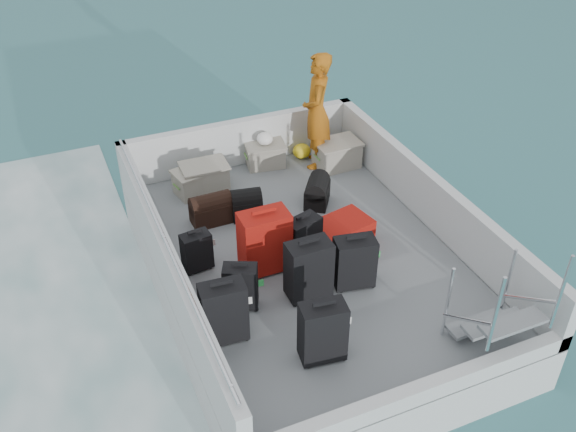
% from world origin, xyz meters
% --- Properties ---
extents(ground, '(160.00, 160.00, 0.00)m').
position_xyz_m(ground, '(0.00, 0.00, 0.00)').
color(ground, '#175151').
rests_on(ground, ground).
extents(ferry_hull, '(3.60, 5.00, 0.60)m').
position_xyz_m(ferry_hull, '(0.00, 0.00, 0.30)').
color(ferry_hull, silver).
rests_on(ferry_hull, ground).
extents(deck, '(3.30, 4.70, 0.02)m').
position_xyz_m(deck, '(0.00, 0.00, 0.61)').
color(deck, slate).
rests_on(deck, ferry_hull).
extents(deck_fittings, '(3.60, 5.00, 0.90)m').
position_xyz_m(deck_fittings, '(0.35, -0.32, 0.99)').
color(deck_fittings, silver).
rests_on(deck_fittings, deck).
extents(suitcase_0, '(0.48, 0.30, 0.72)m').
position_xyz_m(suitcase_0, '(-1.40, -0.95, 0.98)').
color(suitcase_0, black).
rests_on(suitcase_0, deck).
extents(suitcase_1, '(0.42, 0.35, 0.56)m').
position_xyz_m(suitcase_1, '(-1.08, -0.56, 0.90)').
color(suitcase_1, black).
rests_on(suitcase_1, deck).
extents(suitcase_2, '(0.36, 0.24, 0.50)m').
position_xyz_m(suitcase_2, '(-1.33, 0.26, 0.87)').
color(suitcase_2, black).
rests_on(suitcase_2, deck).
extents(suitcase_3, '(0.49, 0.32, 0.69)m').
position_xyz_m(suitcase_3, '(-0.59, -1.59, 0.97)').
color(suitcase_3, black).
rests_on(suitcase_3, deck).
extents(suitcase_4, '(0.49, 0.29, 0.73)m').
position_xyz_m(suitcase_4, '(-0.32, -0.68, 0.98)').
color(suitcase_4, black).
rests_on(suitcase_4, deck).
extents(suitcase_5, '(0.57, 0.34, 0.79)m').
position_xyz_m(suitcase_5, '(-0.59, -0.05, 1.01)').
color(suitcase_5, '#9E190C').
rests_on(suitcase_5, deck).
extents(suitcase_6, '(0.50, 0.35, 0.64)m').
position_xyz_m(suitcase_6, '(0.23, -0.72, 0.94)').
color(suitcase_6, black).
rests_on(suitcase_6, deck).
extents(suitcase_7, '(0.47, 0.35, 0.59)m').
position_xyz_m(suitcase_7, '(-0.11, -0.06, 0.91)').
color(suitcase_7, black).
rests_on(suitcase_7, deck).
extents(suitcase_8, '(0.82, 0.63, 0.29)m').
position_xyz_m(suitcase_8, '(0.48, 0.08, 0.76)').
color(suitcase_8, '#9E190C').
rests_on(suitcase_8, deck).
extents(duffel_0, '(0.54, 0.31, 0.32)m').
position_xyz_m(duffel_0, '(-0.88, 1.12, 0.78)').
color(duffel_0, black).
rests_on(duffel_0, deck).
extents(duffel_1, '(0.44, 0.37, 0.32)m').
position_xyz_m(duffel_1, '(-0.42, 1.05, 0.78)').
color(duffel_1, black).
rests_on(duffel_1, deck).
extents(duffel_2, '(0.50, 0.54, 0.32)m').
position_xyz_m(duffel_2, '(0.57, 0.96, 0.78)').
color(duffel_2, black).
rests_on(duffel_2, deck).
extents(crate_0, '(0.61, 0.48, 0.33)m').
position_xyz_m(crate_0, '(-0.87, 1.89, 0.78)').
color(crate_0, '#9C9788').
rests_on(crate_0, deck).
extents(crate_1, '(0.63, 0.44, 0.37)m').
position_xyz_m(crate_1, '(-0.72, 1.91, 0.80)').
color(crate_1, '#9C9788').
rests_on(crate_1, deck).
extents(crate_2, '(0.60, 0.46, 0.33)m').
position_xyz_m(crate_2, '(0.30, 2.20, 0.78)').
color(crate_2, '#9C9788').
rests_on(crate_2, deck).
extents(crate_3, '(0.64, 0.45, 0.38)m').
position_xyz_m(crate_3, '(1.27, 1.75, 0.81)').
color(crate_3, '#9C9788').
rests_on(crate_3, deck).
extents(yellow_bag, '(0.28, 0.26, 0.22)m').
position_xyz_m(yellow_bag, '(0.90, 2.20, 0.73)').
color(yellow_bag, yellow).
rests_on(yellow_bag, deck).
extents(white_bag, '(0.24, 0.24, 0.18)m').
position_xyz_m(white_bag, '(0.30, 2.20, 1.04)').
color(white_bag, white).
rests_on(white_bag, crate_2).
extents(passenger, '(0.64, 0.75, 1.73)m').
position_xyz_m(passenger, '(1.01, 1.95, 1.49)').
color(passenger, orange).
rests_on(passenger, deck).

